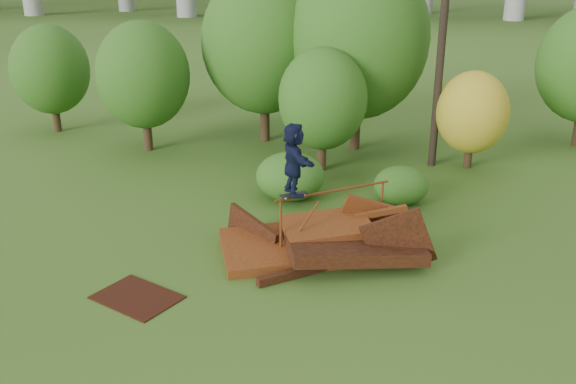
# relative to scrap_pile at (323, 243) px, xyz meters

# --- Properties ---
(ground) EXTENTS (240.00, 240.00, 0.00)m
(ground) POSITION_rel_scrap_pile_xyz_m (-0.13, -1.65, -0.35)
(ground) COLOR #2D5116
(ground) RESTS_ON ground
(scrap_pile) EXTENTS (5.74, 3.62, 1.95)m
(scrap_pile) POSITION_rel_scrap_pile_xyz_m (0.00, 0.00, 0.00)
(scrap_pile) COLOR #4D200D
(scrap_pile) RESTS_ON ground
(grind_rail) EXTENTS (2.88, 1.77, 1.65)m
(grind_rail) POSITION_rel_scrap_pile_xyz_m (0.24, 0.50, 0.90)
(grind_rail) COLOR brown
(grind_rail) RESTS_ON ground
(skateboard) EXTENTS (0.73, 0.54, 0.08)m
(skateboard) POSITION_rel_scrap_pile_xyz_m (-0.75, -0.09, 1.37)
(skateboard) COLOR black
(skateboard) RESTS_ON grind_rail
(skater) EXTENTS (1.15, 1.78, 1.83)m
(skater) POSITION_rel_scrap_pile_xyz_m (-0.75, -0.09, 2.30)
(skater) COLOR #111632
(skater) RESTS_ON skateboard
(flat_plate) EXTENTS (2.27, 2.06, 0.03)m
(flat_plate) POSITION_rel_scrap_pile_xyz_m (-4.13, -2.58, -0.33)
(flat_plate) COLOR black
(flat_plate) RESTS_ON ground
(tree_0) EXTENTS (3.54, 3.54, 5.00)m
(tree_0) POSITION_rel_scrap_pile_xyz_m (-7.27, 8.59, 2.60)
(tree_0) COLOR black
(tree_0) RESTS_ON ground
(tree_1) EXTENTS (4.91, 4.91, 6.83)m
(tree_1) POSITION_rel_scrap_pile_xyz_m (-2.87, 10.35, 3.65)
(tree_1) COLOR black
(tree_1) RESTS_ON ground
(tree_2) EXTENTS (3.10, 3.10, 4.37)m
(tree_2) POSITION_rel_scrap_pile_xyz_m (-0.36, 6.84, 2.23)
(tree_2) COLOR black
(tree_2) RESTS_ON ground
(tree_3) EXTENTS (5.31, 5.31, 7.37)m
(tree_3) POSITION_rel_scrap_pile_xyz_m (0.82, 9.55, 3.96)
(tree_3) COLOR black
(tree_3) RESTS_ON ground
(tree_4) EXTENTS (2.54, 2.54, 3.51)m
(tree_4) POSITION_rel_scrap_pile_xyz_m (4.90, 7.63, 1.69)
(tree_4) COLOR black
(tree_4) RESTS_ON ground
(tree_6) EXTENTS (3.26, 3.26, 4.56)m
(tree_6) POSITION_rel_scrap_pile_xyz_m (-12.03, 10.87, 2.33)
(tree_6) COLOR black
(tree_6) RESTS_ON ground
(shrub_left) EXTENTS (2.18, 2.01, 1.51)m
(shrub_left) POSITION_rel_scrap_pile_xyz_m (-1.21, 3.92, 0.41)
(shrub_left) COLOR #235215
(shrub_left) RESTS_ON ground
(shrub_right) EXTENTS (1.70, 1.56, 1.20)m
(shrub_right) POSITION_rel_scrap_pile_xyz_m (2.25, 3.85, 0.25)
(shrub_right) COLOR #235215
(shrub_right) RESTS_ON ground
(utility_pole) EXTENTS (1.40, 0.28, 9.66)m
(utility_pole) POSITION_rel_scrap_pile_xyz_m (3.65, 7.77, 4.55)
(utility_pole) COLOR black
(utility_pole) RESTS_ON ground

